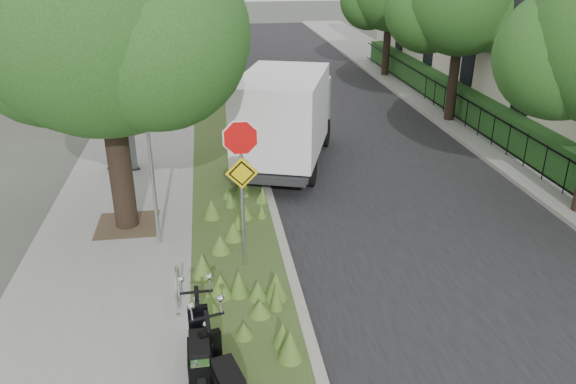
% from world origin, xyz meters
% --- Properties ---
extents(ground, '(120.00, 120.00, 0.00)m').
position_xyz_m(ground, '(0.00, 0.00, 0.00)').
color(ground, '#4C5147').
rests_on(ground, ground).
extents(sidewalk_near, '(3.50, 60.00, 0.12)m').
position_xyz_m(sidewalk_near, '(-4.25, 10.00, 0.06)').
color(sidewalk_near, gray).
rests_on(sidewalk_near, ground).
extents(verge, '(2.00, 60.00, 0.12)m').
position_xyz_m(verge, '(-1.50, 10.00, 0.06)').
color(verge, '#3A4F22').
rests_on(verge, ground).
extents(kerb_near, '(0.20, 60.00, 0.13)m').
position_xyz_m(kerb_near, '(-0.50, 10.00, 0.07)').
color(kerb_near, '#9E9991').
rests_on(kerb_near, ground).
extents(road, '(7.00, 60.00, 0.01)m').
position_xyz_m(road, '(3.00, 10.00, 0.01)').
color(road, black).
rests_on(road, ground).
extents(kerb_far, '(0.20, 60.00, 0.13)m').
position_xyz_m(kerb_far, '(6.50, 10.00, 0.07)').
color(kerb_far, '#9E9991').
rests_on(kerb_far, ground).
extents(footpath_far, '(3.20, 60.00, 0.12)m').
position_xyz_m(footpath_far, '(8.20, 10.00, 0.06)').
color(footpath_far, gray).
rests_on(footpath_far, ground).
extents(street_tree_main, '(6.21, 5.54, 7.66)m').
position_xyz_m(street_tree_main, '(-4.08, 2.86, 4.80)').
color(street_tree_main, black).
rests_on(street_tree_main, ground).
extents(bare_post, '(0.08, 0.08, 4.00)m').
position_xyz_m(bare_post, '(-3.20, 1.80, 2.12)').
color(bare_post, '#A5A8AD').
rests_on(bare_post, ground).
extents(bike_hoop, '(0.06, 0.78, 0.77)m').
position_xyz_m(bike_hoop, '(-2.70, -0.60, 0.50)').
color(bike_hoop, '#A5A8AD').
rests_on(bike_hoop, ground).
extents(sign_assembly, '(0.94, 0.08, 3.22)m').
position_xyz_m(sign_assembly, '(-1.40, 0.58, 2.33)').
color(sign_assembly, '#A5A8AD').
rests_on(sign_assembly, ground).
extents(fence_far, '(0.04, 24.00, 1.00)m').
position_xyz_m(fence_far, '(7.20, 10.00, 0.67)').
color(fence_far, black).
rests_on(fence_far, ground).
extents(hedge_far, '(1.00, 24.00, 1.10)m').
position_xyz_m(hedge_far, '(7.90, 10.00, 0.67)').
color(hedge_far, '#183F16').
rests_on(hedge_far, footpath_far).
extents(far_tree_b, '(4.83, 4.31, 6.56)m').
position_xyz_m(far_tree_b, '(6.94, 10.05, 4.37)').
color(far_tree_b, black).
rests_on(far_tree_b, ground).
extents(scooter_far, '(0.38, 1.74, 0.83)m').
position_xyz_m(scooter_far, '(-2.29, -2.61, 0.52)').
color(scooter_far, black).
rests_on(scooter_far, ground).
extents(box_truck, '(3.67, 5.78, 2.45)m').
position_xyz_m(box_truck, '(0.29, 6.48, 1.59)').
color(box_truck, '#262628').
rests_on(box_truck, ground).
extents(utility_cabinet, '(0.99, 0.82, 1.13)m').
position_xyz_m(utility_cabinet, '(-4.52, 6.49, 0.66)').
color(utility_cabinet, '#262628').
rests_on(utility_cabinet, ground).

